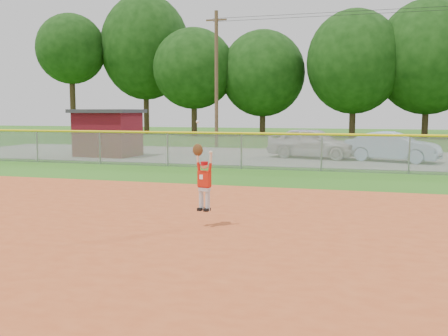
# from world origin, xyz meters

# --- Properties ---
(ground) EXTENTS (120.00, 120.00, 0.00)m
(ground) POSITION_xyz_m (0.00, 0.00, 0.00)
(ground) COLOR #295F15
(ground) RESTS_ON ground
(clay_infield) EXTENTS (24.00, 16.00, 0.04)m
(clay_infield) POSITION_xyz_m (0.00, -3.00, 0.02)
(clay_infield) COLOR #B64920
(clay_infield) RESTS_ON ground
(parking_strip) EXTENTS (44.00, 10.00, 0.03)m
(parking_strip) POSITION_xyz_m (0.00, 16.00, 0.01)
(parking_strip) COLOR gray
(parking_strip) RESTS_ON ground
(car_white_a) EXTENTS (4.91, 2.86, 1.57)m
(car_white_a) POSITION_xyz_m (-0.89, 15.39, 0.81)
(car_white_a) COLOR silver
(car_white_a) RESTS_ON parking_strip
(car_blue) EXTENTS (4.54, 2.72, 1.41)m
(car_blue) POSITION_xyz_m (2.96, 14.61, 0.74)
(car_blue) COLOR #98BAE4
(car_blue) RESTS_ON parking_strip
(utility_shed) EXTENTS (3.54, 2.86, 2.52)m
(utility_shed) POSITION_xyz_m (-11.53, 13.56, 1.29)
(utility_shed) COLOR #560C14
(utility_shed) RESTS_ON ground
(outfield_fence) EXTENTS (40.06, 0.10, 1.55)m
(outfield_fence) POSITION_xyz_m (0.00, 10.00, 0.88)
(outfield_fence) COLOR gray
(outfield_fence) RESTS_ON ground
(power_lines) EXTENTS (19.40, 0.24, 9.00)m
(power_lines) POSITION_xyz_m (1.00, 22.00, 4.68)
(power_lines) COLOR #4C3823
(power_lines) RESTS_ON ground
(tree_line) EXTENTS (62.37, 13.00, 14.43)m
(tree_line) POSITION_xyz_m (0.96, 37.90, 7.53)
(tree_line) COLOR #422D1C
(tree_line) RESTS_ON ground
(ballplayer) EXTENTS (0.46, 0.24, 1.88)m
(ballplayer) POSITION_xyz_m (-1.54, -0.64, 1.06)
(ballplayer) COLOR silver
(ballplayer) RESTS_ON ground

